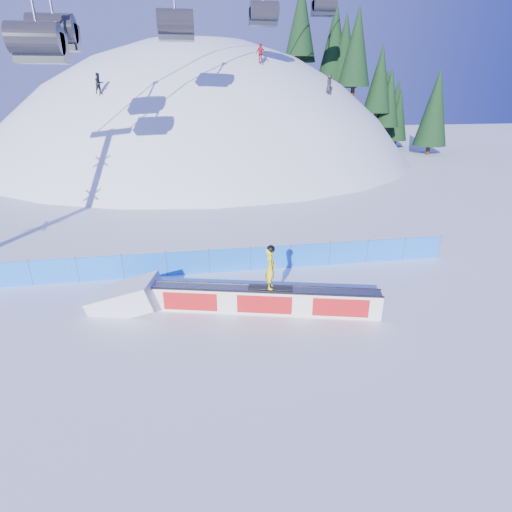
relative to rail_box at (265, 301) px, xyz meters
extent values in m
plane|color=white|center=(-0.97, -0.47, -0.53)|extent=(160.00, 160.00, 0.00)
sphere|color=white|center=(-0.97, 41.53, -18.53)|extent=(64.00, 64.00, 64.00)
cylinder|color=black|center=(14.20, 40.84, 10.24)|extent=(0.50, 0.50, 1.40)
cone|color=black|center=(14.20, 40.84, 13.95)|extent=(2.74, 2.74, 6.23)
cylinder|color=black|center=(13.76, 44.58, 10.31)|extent=(0.50, 0.50, 1.40)
cone|color=black|center=(13.76, 44.58, 15.18)|extent=(3.76, 3.76, 8.54)
cylinder|color=black|center=(17.87, 36.98, 7.53)|extent=(0.50, 0.50, 1.40)
cone|color=black|center=(17.87, 36.98, 11.20)|extent=(2.70, 2.70, 6.14)
cylinder|color=black|center=(17.58, 45.21, 7.88)|extent=(0.50, 0.50, 1.40)
cone|color=black|center=(17.58, 45.21, 11.90)|extent=(3.01, 3.01, 6.84)
cylinder|color=black|center=(21.01, 37.09, 4.90)|extent=(0.50, 0.50, 1.40)
cone|color=black|center=(21.01, 37.09, 8.71)|extent=(2.82, 2.82, 6.42)
cylinder|color=black|center=(20.27, 43.86, 5.89)|extent=(0.50, 0.50, 1.40)
cone|color=black|center=(20.27, 43.86, 10.46)|extent=(3.50, 3.50, 7.95)
cylinder|color=black|center=(24.68, 38.99, 1.03)|extent=(0.50, 0.50, 1.40)
cone|color=black|center=(24.68, 38.99, 6.58)|extent=(4.36, 4.36, 9.91)
cylinder|color=black|center=(24.15, 44.13, 1.72)|extent=(0.50, 0.50, 1.40)
cone|color=black|center=(24.15, 44.13, 5.55)|extent=(2.84, 2.84, 6.45)
cylinder|color=black|center=(25.33, 43.91, 0.13)|extent=(0.50, 0.50, 1.40)
cone|color=black|center=(25.33, 43.91, 4.15)|extent=(3.00, 3.00, 6.83)
cylinder|color=black|center=(29.56, 44.48, 0.07)|extent=(0.50, 0.50, 1.40)
cone|color=black|center=(29.56, 44.48, 5.64)|extent=(4.38, 4.38, 9.95)
cylinder|color=black|center=(30.31, 44.73, 0.07)|extent=(0.50, 0.50, 1.40)
cone|color=black|center=(30.31, 44.73, 4.39)|extent=(3.28, 3.28, 7.45)
cube|color=#1A70F7|center=(-0.97, 4.03, 0.07)|extent=(22.00, 0.03, 1.20)
cylinder|color=#3E4B70|center=(-9.97, 4.03, 0.12)|extent=(0.05, 0.05, 1.30)
cylinder|color=#3E4B70|center=(-7.97, 4.03, 0.12)|extent=(0.05, 0.05, 1.30)
cylinder|color=#3E4B70|center=(-5.97, 4.03, 0.12)|extent=(0.05, 0.05, 1.30)
cylinder|color=#3E4B70|center=(-3.97, 4.03, 0.12)|extent=(0.05, 0.05, 1.30)
cylinder|color=#3E4B70|center=(-1.97, 4.03, 0.12)|extent=(0.05, 0.05, 1.30)
cylinder|color=#3E4B70|center=(0.03, 4.03, 0.12)|extent=(0.05, 0.05, 1.30)
cylinder|color=#3E4B70|center=(2.03, 4.03, 0.12)|extent=(0.05, 0.05, 1.30)
cylinder|color=#3E4B70|center=(4.03, 4.03, 0.12)|extent=(0.05, 0.05, 1.30)
cylinder|color=#3E4B70|center=(6.03, 4.03, 0.12)|extent=(0.05, 0.05, 1.30)
cylinder|color=#3E4B70|center=(8.03, 4.03, 0.12)|extent=(0.05, 0.05, 1.30)
cylinder|color=#3E4B70|center=(10.03, 4.03, 0.12)|extent=(0.05, 0.05, 1.30)
cylinder|color=#25232A|center=(-9.72, 10.08, 9.99)|extent=(2.40, 1.50, 1.50)
cylinder|color=#25232A|center=(-2.97, 17.46, 11.82)|extent=(2.40, 1.50, 1.50)
cylinder|color=#25232A|center=(4.53, 25.66, 13.86)|extent=(2.40, 1.50, 1.50)
cylinder|color=#25232A|center=(12.78, 34.68, 16.11)|extent=(2.40, 1.50, 1.50)
cube|color=white|center=(0.00, 0.00, -0.03)|extent=(8.89, 2.71, 1.01)
cube|color=gray|center=(0.00, 0.00, 0.50)|extent=(8.81, 2.72, 0.05)
cube|color=black|center=(-0.07, -0.29, 0.52)|extent=(8.76, 2.20, 0.07)
cube|color=black|center=(0.07, 0.29, 0.52)|extent=(8.76, 2.20, 0.07)
cube|color=red|center=(-0.07, -0.28, -0.03)|extent=(8.32, 2.08, 0.76)
cube|color=red|center=(0.07, 0.28, -0.03)|extent=(8.32, 2.08, 0.76)
cube|color=black|center=(0.20, -0.05, 0.57)|extent=(1.75, 0.72, 0.03)
imported|color=yellow|center=(0.20, -0.05, 1.42)|extent=(0.51, 0.68, 1.67)
sphere|color=black|center=(0.20, -0.05, 2.20)|extent=(0.31, 0.31, 0.31)
imported|color=black|center=(-9.78, 24.76, 8.08)|extent=(1.02, 1.00, 1.65)
imported|color=#AC1821|center=(4.64, 28.06, 10.77)|extent=(0.99, 0.95, 1.65)
imported|color=#1A5A9F|center=(-3.82, 32.87, 12.96)|extent=(1.01, 1.23, 1.65)
imported|color=black|center=(11.30, 27.19, 8.13)|extent=(0.76, 0.93, 1.65)
camera|label=1|loc=(-2.55, -13.58, 7.75)|focal=28.00mm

